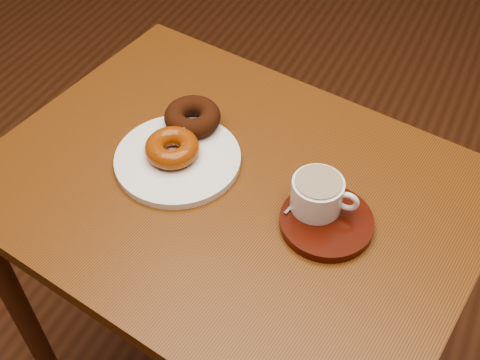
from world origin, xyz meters
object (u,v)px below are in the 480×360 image
at_px(cafe_table, 231,229).
at_px(coffee_cup, 318,194).
at_px(donut_plate, 178,159).
at_px(saucer, 326,222).

distance_m(cafe_table, coffee_cup, 0.24).
bearing_deg(cafe_table, coffee_cup, 9.98).
bearing_deg(donut_plate, saucer, -3.71).
distance_m(donut_plate, coffee_cup, 0.28).
bearing_deg(coffee_cup, donut_plate, 174.54).
xyz_separation_m(saucer, coffee_cup, (-0.03, 0.02, 0.04)).
height_order(cafe_table, donut_plate, donut_plate).
xyz_separation_m(donut_plate, saucer, (0.30, -0.02, 0.00)).
bearing_deg(donut_plate, cafe_table, -3.36).
relative_size(cafe_table, saucer, 6.04).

